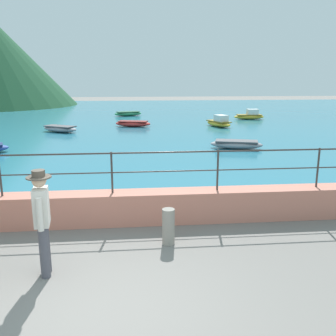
# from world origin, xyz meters

# --- Properties ---
(ground_plane) EXTENTS (120.00, 120.00, 0.00)m
(ground_plane) POSITION_xyz_m (0.00, 0.00, 0.00)
(ground_plane) COLOR slate
(promenade_wall) EXTENTS (20.00, 0.56, 0.70)m
(promenade_wall) POSITION_xyz_m (0.00, 3.20, 0.35)
(promenade_wall) COLOR tan
(promenade_wall) RESTS_ON ground
(railing) EXTENTS (18.44, 0.04, 0.90)m
(railing) POSITION_xyz_m (0.00, 3.20, 1.34)
(railing) COLOR #383330
(railing) RESTS_ON promenade_wall
(lake_water) EXTENTS (64.00, 44.32, 0.06)m
(lake_water) POSITION_xyz_m (0.00, 25.84, 0.03)
(lake_water) COLOR teal
(lake_water) RESTS_ON ground
(person_walking) EXTENTS (0.38, 0.57, 1.75)m
(person_walking) POSITION_xyz_m (-0.99, 1.10, 0.98)
(person_walking) COLOR #4C4C56
(person_walking) RESTS_ON ground
(bollard) EXTENTS (0.24, 0.24, 0.71)m
(bollard) POSITION_xyz_m (1.10, 2.04, 0.35)
(bollard) COLOR gray
(bollard) RESTS_ON ground
(boat_0) EXTENTS (1.65, 2.47, 0.76)m
(boat_0) POSITION_xyz_m (6.08, 18.93, 0.33)
(boat_0) COLOR gold
(boat_0) RESTS_ON lake_water
(boat_1) EXTENTS (2.33, 0.98, 0.76)m
(boat_1) POSITION_xyz_m (9.42, 23.02, 0.33)
(boat_1) COLOR gold
(boat_1) RESTS_ON lake_water
(boat_2) EXTENTS (2.46, 1.54, 0.36)m
(boat_2) POSITION_xyz_m (0.17, 26.49, 0.26)
(boat_2) COLOR #338C59
(boat_2) RESTS_ON lake_water
(boat_4) EXTENTS (2.43, 1.97, 0.36)m
(boat_4) POSITION_xyz_m (-3.71, 17.42, 0.26)
(boat_4) COLOR gray
(boat_4) RESTS_ON lake_water
(boat_5) EXTENTS (2.45, 1.47, 0.36)m
(boat_5) POSITION_xyz_m (0.54, 19.48, 0.26)
(boat_5) COLOR red
(boat_5) RESTS_ON lake_water
(boat_7) EXTENTS (2.46, 1.51, 0.36)m
(boat_7) POSITION_xyz_m (5.06, 11.32, 0.26)
(boat_7) COLOR gray
(boat_7) RESTS_ON lake_water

